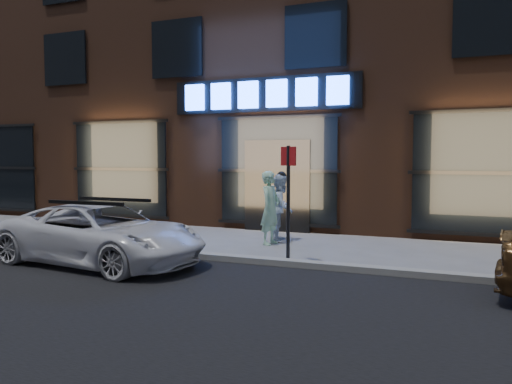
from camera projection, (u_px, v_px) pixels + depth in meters
ground at (208, 259)px, 9.55m from camera, size 90.00×90.00×0.00m
curb at (208, 256)px, 9.54m from camera, size 60.00×0.25×0.12m
storefront_building at (318, 61)px, 16.58m from camera, size 30.20×8.28×10.30m
man_bowtie at (270, 208)px, 11.15m from camera, size 0.47×0.65×1.65m
man_cap at (281, 207)px, 11.69m from camera, size 0.64×0.80×1.56m
white_suv at (101, 234)px, 9.09m from camera, size 4.17×2.27×1.11m
sign_post at (288, 192)px, 9.13m from camera, size 0.33×0.16×2.17m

